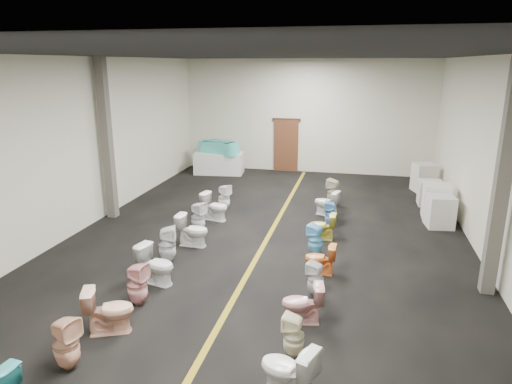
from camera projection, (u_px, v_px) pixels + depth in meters
floor at (265, 243)px, 11.39m from camera, size 16.00×16.00×0.00m
ceiling at (266, 55)px, 10.16m from camera, size 16.00×16.00×0.00m
wall_back at (306, 117)px, 18.28m from camera, size 10.00×0.00×10.00m
wall_front at (38, 363)px, 3.28m from camera, size 10.00×0.00×10.00m
wall_left at (78, 146)px, 11.86m from camera, size 0.00×16.00×16.00m
wall_right at (495, 164)px, 9.70m from camera, size 0.00×16.00×16.00m
aisle_stripe at (265, 242)px, 11.39m from camera, size 0.12×15.60×0.01m
back_door at (286, 146)px, 18.72m from camera, size 1.00×0.10×2.10m
door_frame at (286, 120)px, 18.44m from camera, size 1.15×0.08×0.10m
column_left at (107, 140)px, 12.74m from camera, size 0.25×0.25×4.50m
column_right at (502, 181)px, 8.34m from camera, size 0.25×0.25×4.50m
display_table at (219, 163)px, 18.44m from camera, size 2.02×1.18×0.86m
bathtub at (219, 147)px, 18.27m from camera, size 1.81×1.01×0.55m
appliance_crate_a at (440, 211)px, 12.39m from camera, size 0.76×0.76×0.87m
appliance_crate_b at (436, 201)px, 13.08m from camera, size 0.75×0.75×1.00m
appliance_crate_c at (430, 193)px, 14.32m from camera, size 0.70×0.70×0.78m
appliance_crate_d at (424, 178)px, 15.85m from camera, size 0.85×0.85×0.97m
toilet_left_1 at (66, 343)px, 6.60m from camera, size 0.47×0.46×0.83m
toilet_left_2 at (109, 310)px, 7.51m from camera, size 0.90×0.72×0.81m
toilet_left_3 at (137, 284)px, 8.37m from camera, size 0.41×0.41×0.82m
toilet_left_4 at (156, 265)px, 9.20m from camera, size 0.87×0.61×0.81m
toilet_left_5 at (167, 245)px, 10.15m from camera, size 0.49×0.49×0.85m
toilet_left_6 at (193, 230)px, 11.11m from camera, size 0.79×0.47×0.79m
toilet_left_7 at (198, 217)px, 12.01m from camera, size 0.47×0.46×0.82m
toilet_left_8 at (215, 207)px, 12.95m from camera, size 0.85×0.59×0.79m
toilet_left_9 at (224, 197)px, 13.84m from camera, size 0.47×0.47×0.79m
toilet_right_1 at (288, 371)px, 6.02m from camera, size 0.91×0.71×0.82m
toilet_right_2 at (294, 336)px, 6.88m from camera, size 0.36×0.36×0.71m
toilet_right_3 at (303, 303)px, 7.80m from camera, size 0.77×0.52×0.72m
toilet_right_4 at (315, 279)px, 8.73m from camera, size 0.40×0.40×0.68m
toilet_right_5 at (320, 259)px, 9.64m from camera, size 0.66×0.39×0.66m
toilet_right_6 at (315, 240)px, 10.57m from camera, size 0.45×0.44×0.75m
toilet_right_7 at (322, 226)px, 11.53m from camera, size 0.69×0.42×0.69m
toilet_right_8 at (331, 214)px, 12.45m from camera, size 0.33×0.32×0.71m
toilet_right_9 at (327, 203)px, 13.36m from camera, size 0.84×0.63×0.76m
toilet_right_10 at (333, 192)px, 14.29m from camera, size 0.49×0.49×0.85m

